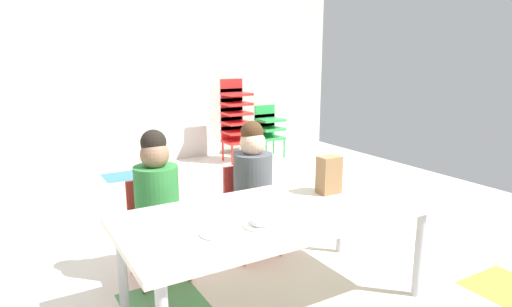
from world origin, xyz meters
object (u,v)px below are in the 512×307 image
(paper_bag_brown, at_px, (329,175))
(seated_child_middle_seat, at_px, (252,176))
(kid_chair_green_stack, at_px, (268,127))
(craft_table, at_px, (277,218))
(paper_plate_center_table, at_px, (219,233))
(paper_plate_near_edge, at_px, (262,225))
(seated_child_near_camera, at_px, (156,191))
(donut_powdered_on_plate, at_px, (262,221))
(kid_chair_red_stack, at_px, (235,116))

(paper_bag_brown, bearing_deg, seated_child_middle_seat, 111.52)
(kid_chair_green_stack, distance_m, paper_bag_brown, 3.29)
(craft_table, height_order, paper_plate_center_table, paper_plate_center_table)
(kid_chair_green_stack, bearing_deg, paper_plate_near_edge, -122.64)
(seated_child_near_camera, distance_m, seated_child_middle_seat, 0.66)
(seated_child_middle_seat, distance_m, paper_plate_center_table, 0.95)
(paper_plate_center_table, bearing_deg, seated_child_middle_seat, 50.84)
(kid_chair_green_stack, bearing_deg, donut_powdered_on_plate, -122.64)
(kid_chair_red_stack, height_order, donut_powdered_on_plate, kid_chair_red_stack)
(kid_chair_red_stack, relative_size, donut_powdered_on_plate, 9.22)
(paper_plate_center_table, relative_size, donut_powdered_on_plate, 1.60)
(kid_chair_green_stack, bearing_deg, paper_bag_brown, -116.01)
(kid_chair_red_stack, relative_size, paper_plate_near_edge, 5.78)
(craft_table, relative_size, kid_chair_green_stack, 2.41)
(kid_chair_red_stack, xyz_separation_m, donut_powdered_on_plate, (-1.54, -3.18, -0.00))
(seated_child_middle_seat, height_order, donut_powdered_on_plate, seated_child_middle_seat)
(seated_child_middle_seat, distance_m, paper_plate_near_edge, 0.85)
(donut_powdered_on_plate, bearing_deg, paper_bag_brown, 21.02)
(seated_child_near_camera, distance_m, donut_powdered_on_plate, 0.81)
(kid_chair_red_stack, bearing_deg, donut_powdered_on_plate, -115.84)
(kid_chair_green_stack, bearing_deg, kid_chair_red_stack, 179.89)
(craft_table, bearing_deg, seated_child_near_camera, 126.30)
(kid_chair_red_stack, relative_size, paper_plate_center_table, 5.78)
(seated_child_middle_seat, bearing_deg, kid_chair_green_stack, 55.73)
(kid_chair_green_stack, distance_m, paper_plate_center_table, 3.88)
(craft_table, height_order, seated_child_near_camera, seated_child_near_camera)
(seated_child_middle_seat, relative_size, paper_plate_near_edge, 5.10)
(kid_chair_green_stack, bearing_deg, seated_child_middle_seat, -124.27)
(craft_table, relative_size, donut_powdered_on_plate, 14.54)
(paper_plate_near_edge, bearing_deg, seated_child_middle_seat, 62.95)
(seated_child_middle_seat, xyz_separation_m, donut_powdered_on_plate, (-0.39, -0.76, 0.02))
(craft_table, relative_size, paper_bag_brown, 7.45)
(paper_bag_brown, distance_m, paper_plate_near_edge, 0.65)
(kid_chair_red_stack, bearing_deg, seated_child_near_camera, -126.76)
(paper_bag_brown, bearing_deg, seated_child_near_camera, 148.48)
(seated_child_near_camera, xyz_separation_m, paper_plate_center_table, (0.05, -0.74, 0.00))
(donut_powdered_on_plate, bearing_deg, paper_plate_center_table, 174.66)
(paper_plate_center_table, bearing_deg, kid_chair_green_stack, 54.53)
(seated_child_near_camera, bearing_deg, donut_powdered_on_plate, -70.59)
(paper_plate_near_edge, bearing_deg, kid_chair_red_stack, 64.16)
(seated_child_near_camera, relative_size, donut_powdered_on_plate, 8.14)
(kid_chair_red_stack, height_order, kid_chair_green_stack, kid_chair_red_stack)
(seated_child_near_camera, xyz_separation_m, seated_child_middle_seat, (0.66, 0.00, 0.00))
(kid_chair_red_stack, distance_m, donut_powdered_on_plate, 3.53)
(seated_child_middle_seat, distance_m, paper_bag_brown, 0.58)
(seated_child_near_camera, distance_m, kid_chair_red_stack, 3.02)
(paper_plate_near_edge, relative_size, donut_powdered_on_plate, 1.60)
(craft_table, distance_m, paper_plate_center_table, 0.42)
(paper_bag_brown, bearing_deg, paper_plate_near_edge, -158.98)
(kid_chair_red_stack, bearing_deg, paper_bag_brown, -107.72)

